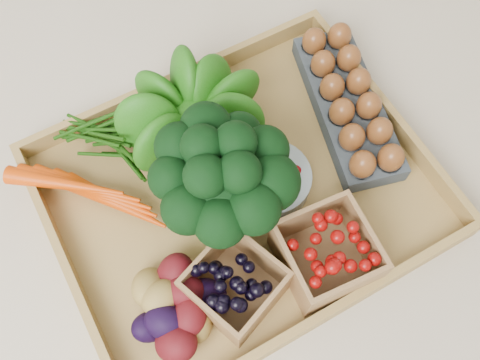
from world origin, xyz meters
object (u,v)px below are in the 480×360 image
broccoli (223,194)px  cherry_bowl (270,180)px  egg_carton (347,106)px  tray (240,194)px

broccoli → cherry_bowl: 0.10m
egg_carton → broccoli: bearing=-151.9°
cherry_bowl → egg_carton: size_ratio=0.44×
cherry_bowl → tray: bearing=167.4°
cherry_bowl → broccoli: bearing=-174.4°
cherry_bowl → egg_carton: (0.17, 0.05, 0.00)m
tray → egg_carton: 0.23m
egg_carton → cherry_bowl: bearing=-148.4°
broccoli → cherry_bowl: size_ratio=1.54×
tray → broccoli: (-0.04, -0.02, 0.08)m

